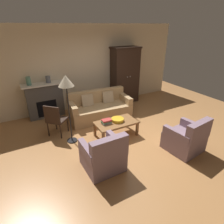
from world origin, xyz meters
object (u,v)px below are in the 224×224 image
at_px(book_stack, 106,122).
at_px(floor_lamp, 66,85).
at_px(mantel_vase_jade, 28,81).
at_px(armchair_near_left, 104,156).
at_px(armoire, 125,75).
at_px(couch, 100,109).
at_px(fireplace, 45,100).
at_px(mantel_vase_slate, 48,79).
at_px(fruit_bowl, 118,120).
at_px(side_chair_wooden, 55,119).
at_px(coffee_table, 116,124).
at_px(armchair_near_right, 186,139).

xyz_separation_m(book_stack, floor_lamp, (-0.87, 0.28, 1.03)).
distance_m(mantel_vase_jade, armchair_near_left, 3.37).
relative_size(armoire, couch, 1.04).
xyz_separation_m(fireplace, mantel_vase_slate, (0.18, -0.02, 0.65)).
bearing_deg(mantel_vase_slate, floor_lamp, -87.28).
relative_size(fruit_bowl, book_stack, 1.28).
bearing_deg(mantel_vase_jade, side_chair_wooden, -74.45).
bearing_deg(armchair_near_left, fireplace, 99.90).
height_order(book_stack, floor_lamp, floor_lamp).
bearing_deg(armoire, coffee_table, -126.89).
bearing_deg(armoire, fireplace, 178.49).
bearing_deg(armchair_near_right, mantel_vase_slate, 124.03).
height_order(coffee_table, side_chair_wooden, side_chair_wooden).
relative_size(coffee_table, armchair_near_left, 1.25).
bearing_deg(armoire, book_stack, -131.95).
bearing_deg(coffee_table, book_stack, 170.49).
distance_m(coffee_table, mantel_vase_slate, 2.59).
bearing_deg(fireplace, floor_lamp, -81.69).
bearing_deg(fireplace, couch, -32.45).
bearing_deg(side_chair_wooden, mantel_vase_slate, 82.00).
xyz_separation_m(fruit_bowl, mantel_vase_jade, (-1.84, 2.10, 0.79)).
bearing_deg(coffee_table, armchair_near_right, -50.25).
height_order(coffee_table, fruit_bowl, fruit_bowl).
distance_m(fruit_bowl, armchair_near_right, 1.75).
bearing_deg(mantel_vase_slate, armchair_near_left, -83.30).
relative_size(mantel_vase_jade, armchair_near_right, 0.28).
bearing_deg(floor_lamp, armchair_near_left, -77.90).
distance_m(armchair_near_right, floor_lamp, 3.06).
bearing_deg(mantel_vase_slate, fruit_bowl, -58.55).
distance_m(coffee_table, armchair_near_right, 1.76).
distance_m(armoire, coffee_table, 2.66).
bearing_deg(side_chair_wooden, book_stack, -32.91).
xyz_separation_m(mantel_vase_slate, floor_lamp, (0.09, -1.80, 0.29)).
bearing_deg(armchair_near_left, fruit_bowl, 47.68).
distance_m(couch, mantel_vase_slate, 1.83).
xyz_separation_m(fruit_bowl, book_stack, (-0.33, 0.02, 0.02)).
bearing_deg(fruit_bowl, couch, 89.17).
height_order(armoire, armchair_near_left, armoire).
bearing_deg(armchair_near_right, floor_lamp, 143.49).
relative_size(fruit_bowl, mantel_vase_jade, 1.34).
height_order(book_stack, armchair_near_left, armchair_near_left).
xyz_separation_m(armchair_near_right, side_chair_wooden, (-2.53, 2.14, 0.20)).
relative_size(side_chair_wooden, floor_lamp, 0.52).
bearing_deg(side_chair_wooden, couch, 15.58).
bearing_deg(mantel_vase_jade, armoire, -1.03).
bearing_deg(armchair_near_right, armoire, 82.93).
bearing_deg(armchair_near_left, armchair_near_right, -10.60).
height_order(mantel_vase_slate, floor_lamp, floor_lamp).
xyz_separation_m(fireplace, fruit_bowl, (1.46, -2.11, -0.11)).
height_order(coffee_table, book_stack, book_stack).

